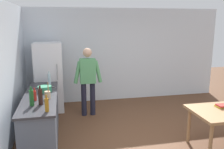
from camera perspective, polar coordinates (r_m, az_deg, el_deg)
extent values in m
plane|color=brown|center=(4.72, 9.14, -16.92)|extent=(14.00, 14.00, 0.00)
cube|color=silver|center=(7.06, 0.79, 4.71)|extent=(6.40, 0.12, 2.70)
cube|color=#4C5666|center=(5.00, -16.56, -10.05)|extent=(0.60, 2.12, 0.86)
cube|color=#2D2D33|center=(4.85, -16.89, -5.13)|extent=(0.64, 2.20, 0.04)
cube|color=white|center=(6.39, -14.87, -0.65)|extent=(0.70, 0.64, 1.80)
cylinder|color=#B2B2B7|center=(6.00, -13.02, 0.59)|extent=(0.02, 0.02, 0.40)
cylinder|color=#1E1E2D|center=(5.99, -6.77, -5.93)|extent=(0.13, 0.13, 0.84)
cylinder|color=#1E1E2D|center=(6.01, -4.67, -5.82)|extent=(0.13, 0.13, 0.84)
cube|color=#519960|center=(5.82, -5.87, 0.87)|extent=(0.38, 0.22, 0.60)
sphere|color=tan|center=(5.74, -5.97, 5.27)|extent=(0.22, 0.22, 0.22)
cylinder|color=#519960|center=(5.76, -8.30, 0.49)|extent=(0.20, 0.09, 0.55)
cylinder|color=#519960|center=(5.81, -3.37, 0.71)|extent=(0.20, 0.09, 0.55)
cylinder|color=#9E754C|center=(4.40, 22.63, -14.92)|extent=(0.06, 0.06, 0.70)
cylinder|color=#9E754C|center=(4.93, 17.98, -11.53)|extent=(0.06, 0.06, 0.70)
cylinder|color=#2D845B|center=(5.08, -15.88, -3.34)|extent=(0.28, 0.28, 0.12)
cube|color=black|center=(5.09, -17.81, -3.19)|extent=(0.06, 0.03, 0.02)
cube|color=black|center=(5.07, -13.98, -3.04)|extent=(0.06, 0.03, 0.02)
cylinder|color=tan|center=(4.61, -15.24, -4.77)|extent=(0.11, 0.11, 0.14)
cylinder|color=olive|center=(4.58, -15.10, -3.06)|extent=(0.02, 0.05, 0.22)
cylinder|color=olive|center=(4.57, -15.12, -3.11)|extent=(0.02, 0.04, 0.22)
cylinder|color=#1E5123|center=(4.28, -18.77, -5.36)|extent=(0.08, 0.08, 0.28)
cylinder|color=#1E5123|center=(4.24, -18.93, -3.17)|extent=(0.03, 0.03, 0.06)
cylinder|color=silver|center=(5.65, -14.83, -1.08)|extent=(0.07, 0.07, 0.24)
cylinder|color=silver|center=(5.62, -14.91, 0.41)|extent=(0.03, 0.03, 0.06)
cylinder|color=#B22319|center=(4.57, -18.06, -4.87)|extent=(0.06, 0.06, 0.18)
cylinder|color=#B22319|center=(4.53, -18.16, -3.42)|extent=(0.02, 0.02, 0.06)
cylinder|color=black|center=(4.30, -16.84, -5.14)|extent=(0.08, 0.08, 0.28)
cylinder|color=black|center=(4.26, -16.98, -2.96)|extent=(0.03, 0.03, 0.06)
cylinder|color=#996619|center=(3.95, -15.41, -7.09)|extent=(0.06, 0.06, 0.22)
cylinder|color=#996619|center=(3.91, -15.53, -5.15)|extent=(0.03, 0.03, 0.06)
cube|color=gold|center=(4.91, 24.86, -6.97)|extent=(0.21, 0.16, 0.03)
cube|color=#B22D28|center=(4.89, 25.16, -6.72)|extent=(0.22, 0.16, 0.03)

